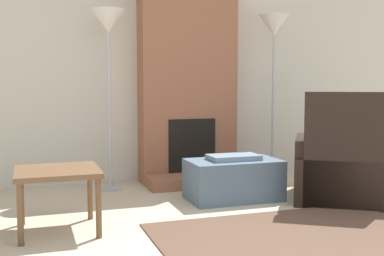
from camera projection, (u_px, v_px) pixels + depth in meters
wall_back at (183, 70)px, 5.72m from camera, size 7.01×0.06×2.60m
fireplace at (188, 75)px, 5.53m from camera, size 1.12×0.70×2.60m
ottoman at (233, 179)px, 4.70m from camera, size 0.89×0.52×0.44m
armchair at (341, 169)px, 4.64m from camera, size 1.22×1.24×1.06m
side_table at (58, 177)px, 3.66m from camera, size 0.62×0.61×0.49m
floor_lamp_left at (109, 30)px, 4.98m from camera, size 0.35×0.35×1.90m
floor_lamp_right at (274, 33)px, 5.60m from camera, size 0.35×0.35×1.93m
area_rug at (301, 239)px, 3.50m from camera, size 2.08×1.45×0.01m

